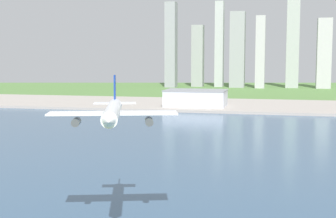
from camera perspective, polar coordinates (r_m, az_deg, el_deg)
name	(u,v)px	position (r m, az deg, el deg)	size (l,w,h in m)	color
ground_plane	(229,135)	(330.78, 7.19, -2.98)	(2400.00, 2400.00, 0.00)	#578240
water_bay	(218,151)	(272.03, 5.89, -4.92)	(840.00, 360.00, 0.15)	#385675
industrial_pier	(248,106)	(518.56, 9.35, 0.40)	(840.00, 140.00, 2.50)	#ABA198
airplane_landing	(112,112)	(138.04, -6.52, -0.39)	(37.85, 43.18, 13.86)	white
warehouse_main	(196,98)	(492.90, 3.27, 1.30)	(61.63, 38.57, 16.75)	silver
distant_skyline	(244,49)	(852.04, 8.90, 6.97)	(276.86, 53.63, 152.50)	#94969E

